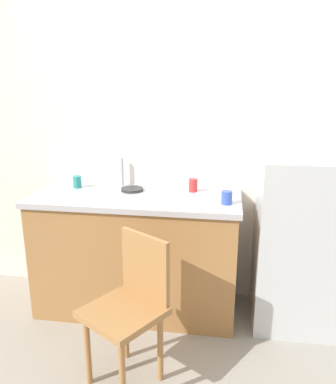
% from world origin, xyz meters
% --- Properties ---
extents(ground_plane, '(8.00, 8.00, 0.00)m').
position_xyz_m(ground_plane, '(0.00, 0.00, 0.00)').
color(ground_plane, '#9E998E').
extents(back_wall, '(4.80, 0.10, 2.51)m').
position_xyz_m(back_wall, '(0.00, 1.00, 1.25)').
color(back_wall, white).
rests_on(back_wall, ground_plane).
extents(cabinet_base, '(1.50, 0.60, 0.89)m').
position_xyz_m(cabinet_base, '(-0.30, 0.65, 0.44)').
color(cabinet_base, '#A87542').
rests_on(cabinet_base, ground_plane).
extents(countertop, '(1.54, 0.64, 0.04)m').
position_xyz_m(countertop, '(-0.30, 0.65, 0.91)').
color(countertop, '#B7B7BC').
rests_on(countertop, cabinet_base).
extents(faucet, '(0.02, 0.02, 0.22)m').
position_xyz_m(faucet, '(-0.47, 0.90, 1.04)').
color(faucet, '#B7B7BC').
rests_on(faucet, countertop).
extents(refrigerator, '(0.60, 0.57, 1.24)m').
position_xyz_m(refrigerator, '(0.89, 0.67, 0.62)').
color(refrigerator, silver).
rests_on(refrigerator, ground_plane).
extents(chair, '(0.55, 0.55, 0.89)m').
position_xyz_m(chair, '(-0.16, -0.09, 0.50)').
color(chair, '#A87542').
rests_on(chair, ground_plane).
extents(hotplate, '(0.17, 0.17, 0.02)m').
position_xyz_m(hotplate, '(-0.35, 0.76, 0.94)').
color(hotplate, '#2D2D2D').
rests_on(hotplate, countertop).
extents(cup_teal, '(0.07, 0.07, 0.09)m').
position_xyz_m(cup_teal, '(-0.80, 0.79, 0.97)').
color(cup_teal, teal).
rests_on(cup_teal, countertop).
extents(cup_red, '(0.07, 0.07, 0.10)m').
position_xyz_m(cup_red, '(0.11, 0.82, 0.98)').
color(cup_red, red).
rests_on(cup_red, countertop).
extents(cup_blue, '(0.07, 0.07, 0.09)m').
position_xyz_m(cup_blue, '(0.36, 0.55, 0.97)').
color(cup_blue, blue).
rests_on(cup_blue, countertop).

